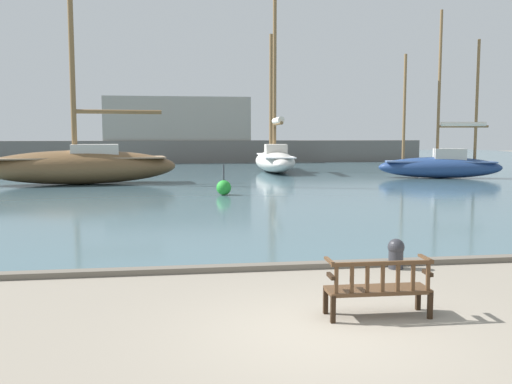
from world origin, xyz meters
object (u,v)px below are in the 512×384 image
object	(u,v)px
mooring_bollard	(396,252)
channel_buoy	(224,187)
park_bench	(378,287)
sailboat_far_port	(441,163)
sailboat_mid_port	(275,157)
sailboat_outer_starboard	(81,164)

from	to	relation	value
mooring_bollard	channel_buoy	bearing A→B (deg)	99.26
park_bench	sailboat_far_port	world-z (taller)	sailboat_far_port
sailboat_mid_port	sailboat_far_port	distance (m)	11.76
sailboat_outer_starboard	sailboat_far_port	world-z (taller)	sailboat_outer_starboard
mooring_bollard	channel_buoy	world-z (taller)	channel_buoy
sailboat_outer_starboard	sailboat_mid_port	size ratio (longest dim) A/B	1.10
park_bench	sailboat_outer_starboard	size ratio (longest dim) A/B	0.11
park_bench	channel_buoy	xyz separation A→B (m)	(-0.80, 17.20, -0.05)
sailboat_mid_port	mooring_bollard	size ratio (longest dim) A/B	20.62
sailboat_mid_port	mooring_bollard	bearing A→B (deg)	-95.44
channel_buoy	mooring_bollard	bearing A→B (deg)	-80.74
sailboat_mid_port	channel_buoy	xyz separation A→B (m)	(-5.12, -15.24, -0.72)
park_bench	mooring_bollard	world-z (taller)	park_bench
sailboat_outer_starboard	sailboat_mid_port	bearing A→B (deg)	34.53
sailboat_far_port	mooring_bollard	xyz separation A→B (m)	(-11.94, -22.04, -0.64)
park_bench	sailboat_far_port	size ratio (longest dim) A/B	0.16
sailboat_mid_port	sailboat_outer_starboard	bearing A→B (deg)	-145.47
park_bench	sailboat_outer_starboard	world-z (taller)	sailboat_outer_starboard
park_bench	sailboat_far_port	bearing A→B (deg)	61.74
sailboat_far_port	mooring_bollard	world-z (taller)	sailboat_far_port
sailboat_mid_port	mooring_bollard	xyz separation A→B (m)	(-2.80, -29.45, -0.79)
park_bench	sailboat_mid_port	world-z (taller)	sailboat_mid_port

